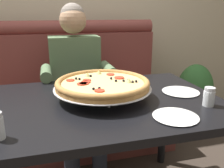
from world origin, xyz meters
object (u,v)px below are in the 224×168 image
Objects in this scene: diner_main at (77,77)px; potted_plant at (194,94)px; pizza at (103,84)px; booth_bench at (78,101)px; plate_near_right at (181,91)px; shaker_oregano at (209,98)px; plate_near_left at (176,115)px; dining_table at (97,115)px.

potted_plant is at bearing 9.21° from diner_main.
pizza reaches higher than potted_plant.
diner_main is (-0.03, -0.27, 0.31)m from booth_bench.
plate_near_right is (0.54, -0.64, 0.05)m from diner_main.
potted_plant is (1.16, 0.82, -0.44)m from pizza.
plate_near_left is (-0.23, -0.08, -0.03)m from shaker_oregano.
diner_main is at bearing 92.58° from dining_table.
shaker_oregano is at bearing -56.68° from diner_main.
diner_main reaches higher than dining_table.
plate_near_right is (0.52, -0.91, 0.36)m from booth_bench.
booth_bench reaches higher than dining_table.
booth_bench is 0.98m from pizza.
plate_near_right is 0.31× the size of potted_plant.
shaker_oregano is 0.45× the size of plate_near_right.
plate_near_left is at bearing -128.00° from potted_plant.
pizza is (0.04, -0.88, 0.43)m from booth_bench.
potted_plant is (1.24, 0.20, -0.32)m from diner_main.
dining_table is 6.50× the size of plate_near_left.
potted_plant is at bearing 52.00° from plate_near_left.
pizza is at bearing 128.34° from plate_near_left.
diner_main reaches higher than booth_bench.
diner_main is 1.29m from potted_plant.
plate_near_left is (0.31, -1.22, 0.36)m from booth_bench.
plate_near_left is (0.31, -0.30, 0.09)m from dining_table.
pizza is (0.07, -0.62, 0.12)m from diner_main.
booth_bench is 2.32× the size of potted_plant.
dining_table is 1.50m from potted_plant.
diner_main is 5.81× the size of plate_near_right.
shaker_oregano is (0.50, -0.25, -0.04)m from pizza.
booth_bench is 1.27× the size of diner_main.
dining_table is 0.65m from diner_main.
shaker_oregano is 0.23m from plate_near_right.
plate_near_right reaches higher than dining_table.
booth_bench is at bearing 115.50° from shaker_oregano.
booth_bench is 0.95m from dining_table.
booth_bench is at bearing 176.87° from potted_plant.
plate_near_right is (0.52, 0.01, 0.09)m from dining_table.
potted_plant is at bearing 58.04° from shaker_oregano.
potted_plant is at bearing 50.61° from plate_near_right.
booth_bench is at bearing 104.19° from plate_near_left.
booth_bench is 7.72× the size of plate_near_left.
shaker_oregano is at bearing -21.89° from dining_table.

